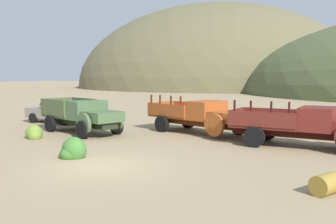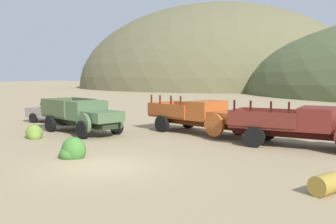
{
  "view_description": "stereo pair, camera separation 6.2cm",
  "coord_description": "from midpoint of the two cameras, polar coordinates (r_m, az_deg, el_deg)",
  "views": [
    {
      "loc": [
        8.57,
        -11.19,
        3.36
      ],
      "look_at": [
        -1.51,
        8.1,
        1.25
      ],
      "focal_mm": 41.37,
      "sensor_mm": 36.0,
      "label": 1
    },
    {
      "loc": [
        8.62,
        -11.17,
        3.36
      ],
      "look_at": [
        -1.51,
        8.1,
        1.25
      ],
      "focal_mm": 41.37,
      "sensor_mm": 36.0,
      "label": 2
    }
  ],
  "objects": [
    {
      "name": "ground_plane",
      "position": [
        14.5,
        -9.8,
        -7.94
      ],
      "size": [
        300.0,
        300.0,
        0.0
      ],
      "primitive_type": "plane",
      "color": "#998460"
    },
    {
      "name": "bush_front_left",
      "position": [
        26.8,
        2.91,
        -1.16
      ],
      "size": [
        1.17,
        1.06,
        0.9
      ],
      "color": "#3D702D",
      "rests_on": "ground"
    },
    {
      "name": "hill_far_left",
      "position": [
        100.03,
        6.62,
        3.57
      ],
      "size": [
        72.07,
        60.24,
        41.82
      ],
      "primitive_type": "ellipsoid",
      "color": "brown",
      "rests_on": "ground"
    },
    {
      "name": "bush_between_trucks",
      "position": [
        21.59,
        -19.19,
        -3.09
      ],
      "size": [
        1.02,
        0.91,
        0.94
      ],
      "color": "olive",
      "rests_on": "ground"
    },
    {
      "name": "oil_drum_tipped",
      "position": [
        11.87,
        22.14,
        -9.82
      ],
      "size": [
        0.91,
        1.04,
        0.59
      ],
      "color": "olive",
      "rests_on": "ground"
    },
    {
      "name": "truck_oxblood",
      "position": [
        18.82,
        20.64,
        -2.0
      ],
      "size": [
        6.6,
        2.6,
        2.16
      ],
      "rotation": [
        0.0,
        0.0,
        -0.03
      ],
      "color": "black",
      "rests_on": "ground"
    },
    {
      "name": "truck_oxide_orange",
      "position": [
        21.92,
        5.41,
        -0.61
      ],
      "size": [
        6.62,
        3.93,
        2.16
      ],
      "rotation": [
        0.0,
        0.0,
        -0.31
      ],
      "color": "#51220D",
      "rests_on": "ground"
    },
    {
      "name": "car_primer_gray",
      "position": [
        28.07,
        -15.93,
        0.12
      ],
      "size": [
        4.7,
        2.08,
        1.57
      ],
      "rotation": [
        0.0,
        0.0,
        -0.02
      ],
      "color": "slate",
      "rests_on": "ground"
    },
    {
      "name": "truck_weathered_green",
      "position": [
        22.45,
        -12.1,
        -0.59
      ],
      "size": [
        6.1,
        3.82,
        1.91
      ],
      "rotation": [
        0.0,
        0.0,
        -0.32
      ],
      "color": "#232B1B",
      "rests_on": "ground"
    },
    {
      "name": "bush_lone_scrub",
      "position": [
        16.17,
        -13.95,
        -5.65
      ],
      "size": [
        1.04,
        1.02,
        1.09
      ],
      "color": "#3D702D",
      "rests_on": "ground"
    }
  ]
}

